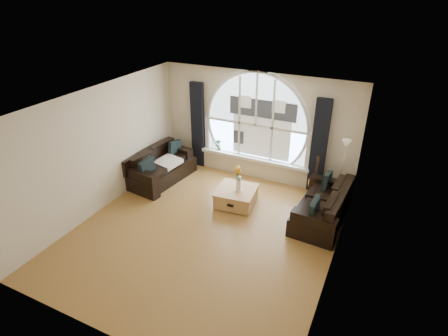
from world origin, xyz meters
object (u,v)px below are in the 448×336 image
sofa_right (322,205)px  guitar (316,175)px  vase_flowers (239,175)px  coffee_chest (236,196)px  sofa_left (161,166)px  potted_plant (219,145)px  floor_lamp (341,174)px

sofa_right → guitar: size_ratio=1.67×
vase_flowers → sofa_right: bearing=6.4°
coffee_chest → sofa_left: bearing=167.9°
coffee_chest → vase_flowers: 0.57m
coffee_chest → sofa_right: bearing=-0.9°
sofa_left → sofa_right: (4.06, -0.04, 0.00)m
sofa_left → coffee_chest: size_ratio=2.09×
guitar → potted_plant: size_ratio=3.61×
coffee_chest → guitar: (1.51, 1.17, 0.32)m
guitar → floor_lamp: bearing=-3.5°
sofa_right → vase_flowers: bearing=-169.6°
sofa_left → guitar: bearing=21.8°
guitar → vase_flowers: bearing=-124.8°
sofa_right → guitar: 1.06m
sofa_right → guitar: bearing=114.4°
sofa_left → sofa_right: bearing=6.9°
sofa_left → coffee_chest: bearing=1.7°
sofa_left → potted_plant: 1.61m
sofa_left → guitar: 3.82m
coffee_chest → guitar: 1.94m
sofa_left → vase_flowers: bearing=1.3°
sofa_right → floor_lamp: floor_lamp is taller
sofa_left → guitar: (3.70, 0.95, 0.13)m
sofa_left → floor_lamp: size_ratio=1.13×
coffee_chest → guitar: bearing=31.2°
sofa_right → vase_flowers: 1.87m
coffee_chest → vase_flowers: vase_flowers is taller
sofa_right → potted_plant: bearing=161.9°
coffee_chest → guitar: guitar is taller
coffee_chest → potted_plant: size_ratio=2.94×
sofa_right → vase_flowers: vase_flowers is taller
floor_lamp → potted_plant: bearing=172.2°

